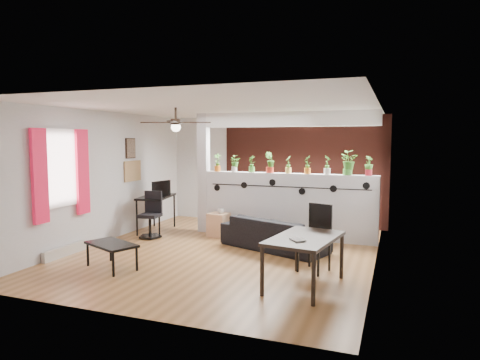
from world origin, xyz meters
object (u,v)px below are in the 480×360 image
(potted_plant_5, at_px, (308,164))
(folding_chair, at_px, (317,231))
(potted_plant_8, at_px, (369,165))
(computer_desk, at_px, (156,199))
(ceiling_fan, at_px, (176,124))
(potted_plant_7, at_px, (348,162))
(cube_shelf, at_px, (219,225))
(potted_plant_0, at_px, (217,162))
(potted_plant_4, at_px, (288,164))
(potted_plant_1, at_px, (234,163))
(potted_plant_6, at_px, (327,164))
(coffee_table, at_px, (112,246))
(sofa, at_px, (274,234))
(potted_plant_2, at_px, (252,163))
(office_chair, at_px, (151,218))
(potted_plant_3, at_px, (270,162))
(cup, at_px, (221,211))
(dining_table, at_px, (305,242))

(potted_plant_5, height_order, folding_chair, potted_plant_5)
(potted_plant_8, xyz_separation_m, computer_desk, (-4.49, -0.36, -0.83))
(ceiling_fan, height_order, potted_plant_7, ceiling_fan)
(potted_plant_8, distance_m, cube_shelf, 3.28)
(potted_plant_0, distance_m, cube_shelf, 1.37)
(computer_desk, bearing_deg, potted_plant_8, 4.54)
(potted_plant_0, bearing_deg, potted_plant_4, 0.00)
(potted_plant_1, distance_m, potted_plant_6, 1.98)
(potted_plant_0, xyz_separation_m, coffee_table, (-0.54, -3.01, -1.19))
(potted_plant_7, xyz_separation_m, coffee_table, (-3.30, -3.01, -1.24))
(potted_plant_4, height_order, potted_plant_5, potted_plant_5)
(sofa, relative_size, coffee_table, 1.95)
(potted_plant_4, xyz_separation_m, computer_desk, (-2.91, -0.36, -0.82))
(potted_plant_0, distance_m, computer_desk, 1.61)
(potted_plant_2, bearing_deg, potted_plant_0, 180.00)
(potted_plant_1, bearing_deg, computer_desk, -168.33)
(office_chair, bearing_deg, potted_plant_3, 22.23)
(potted_plant_7, height_order, office_chair, potted_plant_7)
(potted_plant_2, height_order, potted_plant_8, potted_plant_8)
(cup, xyz_separation_m, computer_desk, (-1.55, -0.02, 0.18))
(potted_plant_1, xyz_separation_m, folding_chair, (2.14, -1.97, -0.93))
(potted_plant_6, relative_size, office_chair, 0.40)
(dining_table, relative_size, folding_chair, 1.34)
(ceiling_fan, height_order, office_chair, ceiling_fan)
(potted_plant_3, bearing_deg, folding_chair, -55.64)
(potted_plant_6, xyz_separation_m, sofa, (-0.81, -0.94, -1.27))
(potted_plant_5, distance_m, computer_desk, 3.43)
(ceiling_fan, distance_m, potted_plant_6, 3.09)
(potted_plant_5, bearing_deg, sofa, -114.03)
(potted_plant_2, height_order, sofa, potted_plant_2)
(potted_plant_3, bearing_deg, ceiling_fan, -123.80)
(potted_plant_0, relative_size, potted_plant_5, 1.03)
(potted_plant_2, xyz_separation_m, cube_shelf, (-0.62, -0.34, -1.30))
(sofa, xyz_separation_m, cube_shelf, (-1.39, 0.60, -0.04))
(ceiling_fan, distance_m, cube_shelf, 2.54)
(ceiling_fan, relative_size, dining_table, 0.85)
(cube_shelf, relative_size, computer_desk, 0.41)
(potted_plant_0, height_order, potted_plant_6, potted_plant_0)
(ceiling_fan, bearing_deg, dining_table, -21.47)
(potted_plant_1, height_order, potted_plant_6, potted_plant_6)
(potted_plant_2, height_order, office_chair, potted_plant_2)
(sofa, height_order, dining_table, dining_table)
(potted_plant_5, height_order, cup, potted_plant_5)
(potted_plant_7, height_order, cube_shelf, potted_plant_7)
(potted_plant_2, bearing_deg, cube_shelf, -151.32)
(potted_plant_0, xyz_separation_m, sofa, (1.56, -0.94, -1.27))
(ceiling_fan, xyz_separation_m, potted_plant_6, (2.39, 1.80, -0.76))
(potted_plant_3, bearing_deg, coffee_table, -119.73)
(folding_chair, bearing_deg, coffee_table, -161.30)
(cube_shelf, bearing_deg, ceiling_fan, -88.63)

